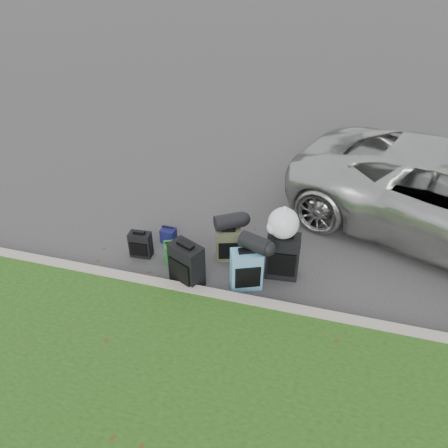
% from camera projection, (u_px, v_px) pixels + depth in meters
% --- Properties ---
extents(ground, '(120.00, 120.00, 0.00)m').
position_uv_depth(ground, '(227.00, 258.00, 7.37)').
color(ground, '#383535').
rests_on(ground, ground).
extents(curb, '(120.00, 0.18, 0.15)m').
position_uv_depth(curb, '(209.00, 295.00, 6.54)').
color(curb, '#9E937F').
rests_on(curb, ground).
extents(suitcase_small_black, '(0.38, 0.22, 0.45)m').
position_uv_depth(suitcase_small_black, '(141.00, 244.00, 7.31)').
color(suitcase_small_black, black).
rests_on(suitcase_small_black, ground).
extents(suitcase_large_black_left, '(0.59, 0.49, 0.73)m').
position_uv_depth(suitcase_large_black_left, '(187.00, 265.00, 6.67)').
color(suitcase_large_black_left, black).
rests_on(suitcase_large_black_left, ground).
extents(suitcase_olive, '(0.47, 0.37, 0.56)m').
position_uv_depth(suitcase_olive, '(228.00, 244.00, 7.22)').
color(suitcase_olive, '#393A26').
rests_on(suitcase_olive, ground).
extents(suitcase_teal, '(0.54, 0.44, 0.67)m').
position_uv_depth(suitcase_teal, '(246.00, 269.00, 6.63)').
color(suitcase_teal, teal).
rests_on(suitcase_teal, ground).
extents(suitcase_large_black_right, '(0.53, 0.35, 0.76)m').
position_uv_depth(suitcase_large_black_right, '(282.00, 256.00, 6.81)').
color(suitcase_large_black_right, black).
rests_on(suitcase_large_black_right, ground).
extents(tote_green, '(0.37, 0.34, 0.34)m').
position_uv_depth(tote_green, '(174.00, 252.00, 7.23)').
color(tote_green, '#197224').
rests_on(tote_green, ground).
extents(tote_navy, '(0.26, 0.21, 0.27)m').
position_uv_depth(tote_navy, '(168.00, 235.00, 7.68)').
color(tote_navy, '#15164C').
rests_on(tote_navy, ground).
extents(duffel_left, '(0.54, 0.47, 0.26)m').
position_uv_depth(duffel_left, '(229.00, 221.00, 7.05)').
color(duffel_left, black).
rests_on(duffel_left, suitcase_olive).
extents(duffel_right, '(0.51, 0.39, 0.25)m').
position_uv_depth(duffel_right, '(255.00, 243.00, 6.41)').
color(duffel_right, black).
rests_on(duffel_right, suitcase_teal).
extents(trash_bag, '(0.47, 0.47, 0.47)m').
position_uv_depth(trash_bag, '(283.00, 223.00, 6.48)').
color(trash_bag, white).
rests_on(trash_bag, suitcase_large_black_right).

